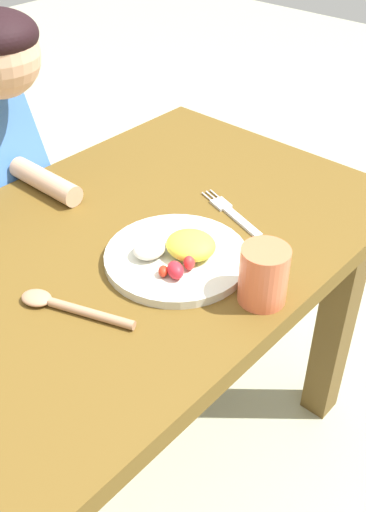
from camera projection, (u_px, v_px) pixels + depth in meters
name	position (u px, v px, depth m)	size (l,w,h in m)	color
ground_plane	(137.00, 460.00, 1.56)	(8.00, 8.00, 0.00)	#AFB293
dining_table	(124.00, 296.00, 1.21)	(1.14, 0.71, 0.70)	brown
plate	(178.00, 255.00, 1.08)	(0.27, 0.27, 0.06)	beige
fork	(232.00, 214.00, 1.22)	(0.08, 0.19, 0.01)	silver
spoon	(65.00, 306.00, 0.98)	(0.10, 0.21, 0.02)	tan
drinking_cup	(264.00, 275.00, 0.98)	(0.08, 0.08, 0.10)	#E46B44
person	(8.00, 201.00, 1.45)	(0.18, 0.40, 1.07)	#364567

